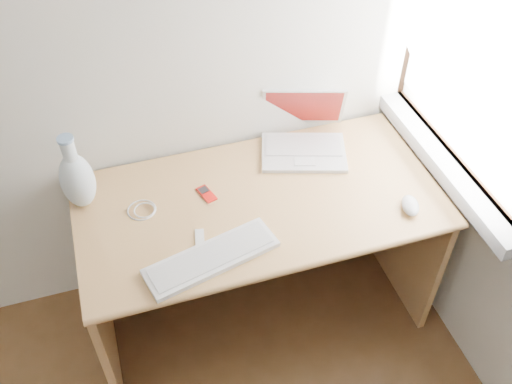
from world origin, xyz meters
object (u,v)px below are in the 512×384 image
object	(u,v)px
desk	(253,221)
laptop	(300,137)
vase	(77,179)
external_keyboard	(212,257)

from	to	relation	value
desk	laptop	size ratio (longest dim) A/B	3.47
vase	external_keyboard	bearing A→B (deg)	-46.04
laptop	desk	bearing A→B (deg)	-130.92
laptop	vase	world-z (taller)	vase
laptop	external_keyboard	size ratio (longest dim) A/B	0.82
desk	external_keyboard	size ratio (longest dim) A/B	2.83
desk	external_keyboard	distance (m)	0.46
laptop	external_keyboard	bearing A→B (deg)	-118.87
desk	laptop	xyz separation A→B (m)	(0.26, 0.16, 0.26)
desk	vase	world-z (taller)	vase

